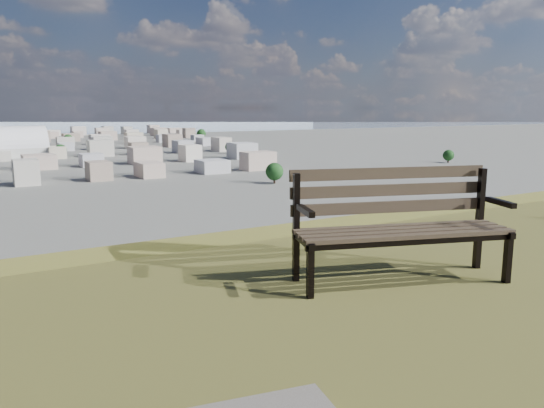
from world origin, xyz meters
TOP-DOWN VIEW (x-y plane):
  - park_bench at (-0.83, 2.40)m, footprint 1.72×1.00m

SIDE VIEW (x-z plane):
  - park_bench at x=-0.83m, z-range 25.06..25.92m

